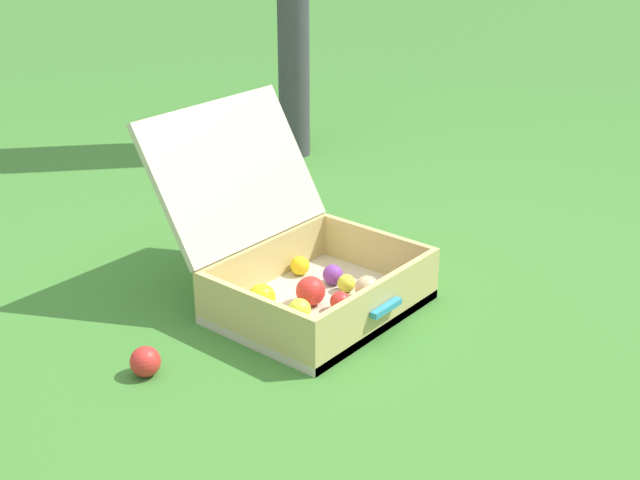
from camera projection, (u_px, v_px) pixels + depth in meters
ground_plane at (296, 321)px, 2.21m from camera, size 16.00×16.00×0.00m
open_suitcase at (298, 264)px, 2.27m from camera, size 0.52×0.64×0.50m
stray_ball_on_grass at (145, 362)px, 1.97m from camera, size 0.07×0.07×0.07m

